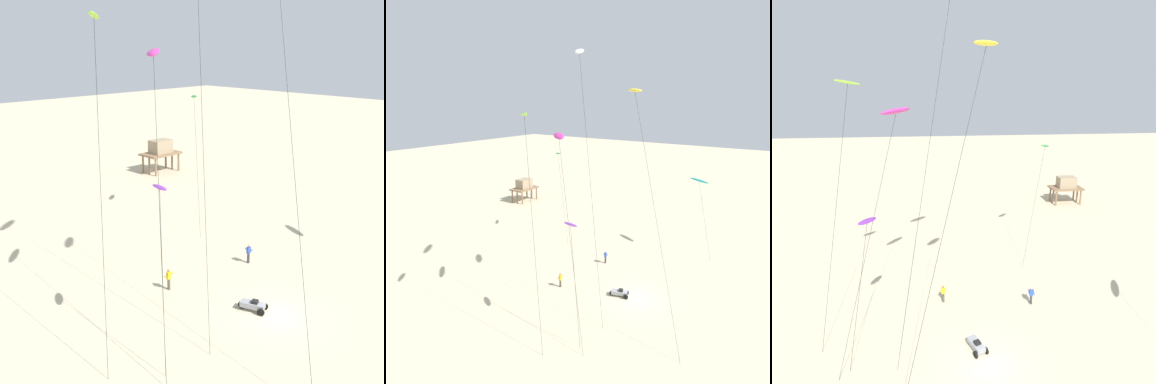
# 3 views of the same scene
# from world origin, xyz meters

# --- Properties ---
(ground_plane) EXTENTS (260.00, 260.00, 0.00)m
(ground_plane) POSITION_xyz_m (0.00, 0.00, 0.00)
(ground_plane) COLOR beige
(kite_teal) EXTENTS (3.35, 4.53, 10.32)m
(kite_teal) POSITION_xyz_m (15.59, -1.50, 10.00)
(kite_teal) COLOR teal
(kite_teal) RESTS_ON ground
(kite_green) EXTENTS (4.10, 5.11, 13.08)m
(kite_green) POSITION_xyz_m (9.55, 17.48, 12.58)
(kite_green) COLOR green
(kite_green) RESTS_ON ground
(kite_magenta) EXTENTS (5.61, 6.93, 17.73)m
(kite_magenta) POSITION_xyz_m (-5.92, 5.35, 17.22)
(kite_magenta) COLOR #D8339E
(kite_magenta) RESTS_ON ground
(kite_white) EXTENTS (5.87, 6.73, 25.25)m
(kite_white) POSITION_xyz_m (-2.01, 5.82, 24.52)
(kite_white) COLOR white
(kite_white) RESTS_ON ground
(kite_purple) EXTENTS (2.34, 3.18, 10.51)m
(kite_purple) POSITION_xyz_m (-8.01, 2.63, 10.10)
(kite_purple) COLOR purple
(kite_purple) RESTS_ON ground
(kite_yellow) EXTENTS (7.25, 9.10, 21.48)m
(kite_yellow) POSITION_xyz_m (-0.43, 0.75, 21.00)
(kite_yellow) COLOR yellow
(kite_yellow) RESTS_ON ground
(kite_lime) EXTENTS (3.83, 4.71, 19.54)m
(kite_lime) POSITION_xyz_m (-9.25, 6.24, 18.76)
(kite_lime) COLOR #8CD833
(kite_lime) RESTS_ON ground
(kite_flyer_nearest) EXTENTS (0.58, 0.55, 1.67)m
(kite_flyer_nearest) POSITION_xyz_m (-2.71, 7.92, 0.89)
(kite_flyer_nearest) COLOR #4C4738
(kite_flyer_nearest) RESTS_ON ground
(kite_flyer_middle) EXTENTS (0.54, 0.51, 1.67)m
(kite_flyer_middle) POSITION_xyz_m (5.22, 6.65, 0.89)
(kite_flyer_middle) COLOR #33333D
(kite_flyer_middle) RESTS_ON ground
(stilt_house) EXTENTS (5.42, 3.46, 4.63)m
(stilt_house) POSITION_xyz_m (20.19, 34.78, 3.25)
(stilt_house) COLOR #846647
(stilt_house) RESTS_ON ground
(beach_buggy) EXTENTS (1.46, 2.12, 0.82)m
(beach_buggy) POSITION_xyz_m (-0.60, 1.52, 0.43)
(beach_buggy) COLOR gray
(beach_buggy) RESTS_ON ground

